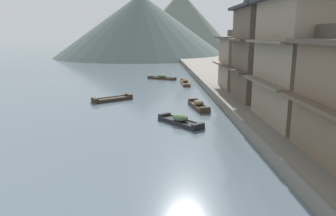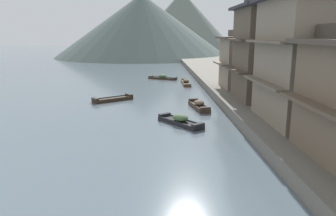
{
  "view_description": "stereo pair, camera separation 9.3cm",
  "coord_description": "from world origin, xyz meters",
  "px_view_note": "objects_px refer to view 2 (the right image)",
  "views": [
    {
      "loc": [
        1.97,
        -2.09,
        6.47
      ],
      "look_at": [
        2.8,
        19.53,
        1.51
      ],
      "focal_mm": 34.27,
      "sensor_mm": 36.0,
      "label": 1
    },
    {
      "loc": [
        2.06,
        -2.09,
        6.47
      ],
      "look_at": [
        2.8,
        19.53,
        1.51
      ],
      "focal_mm": 34.27,
      "sensor_mm": 36.0,
      "label": 2
    }
  ],
  "objects_px": {
    "boat_midriver_drifting": "(199,105)",
    "boat_moored_far": "(113,99)",
    "boat_moored_second": "(163,77)",
    "house_waterfront_narrow": "(268,50)",
    "house_waterfront_far": "(247,60)",
    "house_waterfront_tall": "(312,56)",
    "boat_moored_third": "(186,82)",
    "boat_moored_nearest": "(180,121)"
  },
  "relations": [
    {
      "from": "boat_moored_far",
      "to": "boat_midriver_drifting",
      "type": "relative_size",
      "value": 0.95
    },
    {
      "from": "boat_moored_nearest",
      "to": "boat_moored_second",
      "type": "relative_size",
      "value": 0.91
    },
    {
      "from": "boat_moored_nearest",
      "to": "house_waterfront_tall",
      "type": "bearing_deg",
      "value": -16.87
    },
    {
      "from": "boat_moored_far",
      "to": "house_waterfront_far",
      "type": "xyz_separation_m",
      "value": [
        14.1,
        2.78,
        3.69
      ]
    },
    {
      "from": "boat_midriver_drifting",
      "to": "boat_moored_nearest",
      "type": "bearing_deg",
      "value": -111.62
    },
    {
      "from": "boat_moored_second",
      "to": "house_waterfront_narrow",
      "type": "relative_size",
      "value": 0.49
    },
    {
      "from": "boat_moored_second",
      "to": "boat_moored_far",
      "type": "distance_m",
      "value": 16.58
    },
    {
      "from": "boat_midriver_drifting",
      "to": "house_waterfront_narrow",
      "type": "xyz_separation_m",
      "value": [
        5.9,
        -0.09,
        4.87
      ]
    },
    {
      "from": "boat_moored_nearest",
      "to": "house_waterfront_tall",
      "type": "height_order",
      "value": "house_waterfront_tall"
    },
    {
      "from": "boat_moored_second",
      "to": "boat_midriver_drifting",
      "type": "bearing_deg",
      "value": -81.47
    },
    {
      "from": "boat_moored_third",
      "to": "house_waterfront_far",
      "type": "bearing_deg",
      "value": -54.71
    },
    {
      "from": "boat_midriver_drifting",
      "to": "boat_moored_far",
      "type": "bearing_deg",
      "value": 155.72
    },
    {
      "from": "boat_moored_third",
      "to": "house_waterfront_tall",
      "type": "bearing_deg",
      "value": -74.87
    },
    {
      "from": "boat_moored_far",
      "to": "house_waterfront_narrow",
      "type": "xyz_separation_m",
      "value": [
        14.09,
        -3.78,
        4.99
      ]
    },
    {
      "from": "boat_moored_far",
      "to": "house_waterfront_narrow",
      "type": "height_order",
      "value": "house_waterfront_narrow"
    },
    {
      "from": "boat_midriver_drifting",
      "to": "house_waterfront_far",
      "type": "relative_size",
      "value": 0.69
    },
    {
      "from": "boat_moored_third",
      "to": "house_waterfront_narrow",
      "type": "distance_m",
      "value": 16.58
    },
    {
      "from": "boat_moored_third",
      "to": "boat_moored_far",
      "type": "height_order",
      "value": "boat_moored_third"
    },
    {
      "from": "boat_moored_nearest",
      "to": "boat_moored_third",
      "type": "bearing_deg",
      "value": 83.74
    },
    {
      "from": "boat_moored_third",
      "to": "house_waterfront_narrow",
      "type": "xyz_separation_m",
      "value": [
        5.78,
        -14.73,
        4.94
      ]
    },
    {
      "from": "house_waterfront_tall",
      "to": "house_waterfront_far",
      "type": "relative_size",
      "value": 1.42
    },
    {
      "from": "boat_moored_far",
      "to": "boat_moored_second",
      "type": "bearing_deg",
      "value": 71.42
    },
    {
      "from": "boat_moored_nearest",
      "to": "boat_moored_third",
      "type": "distance_m",
      "value": 19.95
    },
    {
      "from": "boat_moored_third",
      "to": "house_waterfront_tall",
      "type": "height_order",
      "value": "house_waterfront_tall"
    },
    {
      "from": "boat_moored_far",
      "to": "house_waterfront_tall",
      "type": "distance_m",
      "value": 18.97
    },
    {
      "from": "boat_moored_nearest",
      "to": "boat_moored_second",
      "type": "xyz_separation_m",
      "value": [
        -0.86,
        24.6,
        -0.03
      ]
    },
    {
      "from": "boat_moored_second",
      "to": "house_waterfront_far",
      "type": "bearing_deg",
      "value": -55.73
    },
    {
      "from": "house_waterfront_narrow",
      "to": "house_waterfront_far",
      "type": "bearing_deg",
      "value": 89.96
    },
    {
      "from": "boat_moored_second",
      "to": "boat_moored_far",
      "type": "relative_size",
      "value": 1.08
    },
    {
      "from": "house_waterfront_tall",
      "to": "boat_moored_third",
      "type": "bearing_deg",
      "value": 105.13
    },
    {
      "from": "boat_moored_second",
      "to": "house_waterfront_far",
      "type": "height_order",
      "value": "house_waterfront_far"
    },
    {
      "from": "boat_moored_nearest",
      "to": "boat_moored_far",
      "type": "xyz_separation_m",
      "value": [
        -6.14,
        8.88,
        -0.12
      ]
    },
    {
      "from": "boat_moored_nearest",
      "to": "boat_midriver_drifting",
      "type": "xyz_separation_m",
      "value": [
        2.05,
        5.18,
        -0.01
      ]
    },
    {
      "from": "boat_moored_second",
      "to": "boat_moored_third",
      "type": "relative_size",
      "value": 0.78
    },
    {
      "from": "boat_moored_far",
      "to": "house_waterfront_far",
      "type": "relative_size",
      "value": 0.65
    },
    {
      "from": "boat_midriver_drifting",
      "to": "house_waterfront_far",
      "type": "height_order",
      "value": "house_waterfront_far"
    },
    {
      "from": "boat_moored_far",
      "to": "boat_midriver_drifting",
      "type": "bearing_deg",
      "value": -24.28
    },
    {
      "from": "house_waterfront_far",
      "to": "boat_moored_far",
      "type": "bearing_deg",
      "value": -168.83
    },
    {
      "from": "boat_moored_second",
      "to": "house_waterfront_far",
      "type": "distance_m",
      "value": 16.06
    },
    {
      "from": "boat_moored_second",
      "to": "house_waterfront_tall",
      "type": "height_order",
      "value": "house_waterfront_tall"
    },
    {
      "from": "house_waterfront_narrow",
      "to": "boat_moored_second",
      "type": "bearing_deg",
      "value": 114.31
    },
    {
      "from": "boat_moored_third",
      "to": "house_waterfront_narrow",
      "type": "relative_size",
      "value": 0.63
    }
  ]
}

